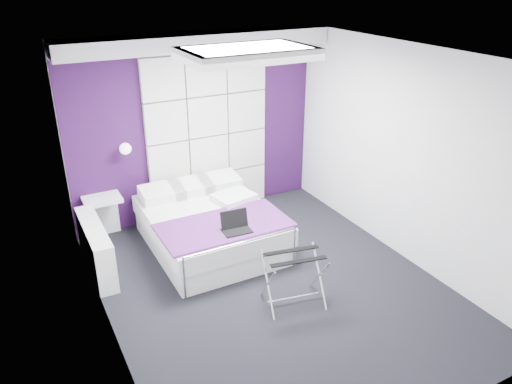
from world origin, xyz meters
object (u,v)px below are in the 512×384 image
radiator (96,248)px  nightstand (102,199)px  luggage_rack (294,279)px  laptop (235,226)px  wall_lamp (125,148)px  bed (210,226)px

radiator → nightstand: bearing=70.0°
luggage_rack → laptop: bearing=117.2°
nightstand → luggage_rack: size_ratio=0.78×
wall_lamp → nightstand: (-0.38, -0.04, -0.63)m
wall_lamp → luggage_rack: 2.81m
luggage_rack → nightstand: bearing=133.2°
radiator → bed: (1.43, -0.11, -0.02)m
radiator → laptop: laptop is taller
bed → laptop: laptop is taller
bed → laptop: bearing=-84.6°
radiator → bed: bed is taller
nightstand → wall_lamp: bearing=6.0°
nightstand → laptop: bearing=-50.3°
wall_lamp → bed: size_ratio=0.08×
wall_lamp → radiator: size_ratio=0.12×
nightstand → radiator: bearing=-110.0°
radiator → bed: bearing=-4.2°
wall_lamp → luggage_rack: bearing=-65.4°
bed → nightstand: (-1.16, 0.83, 0.31)m
wall_lamp → laptop: 1.85m
bed → radiator: bearing=175.8°
wall_lamp → radiator: (-0.64, -0.76, -0.92)m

